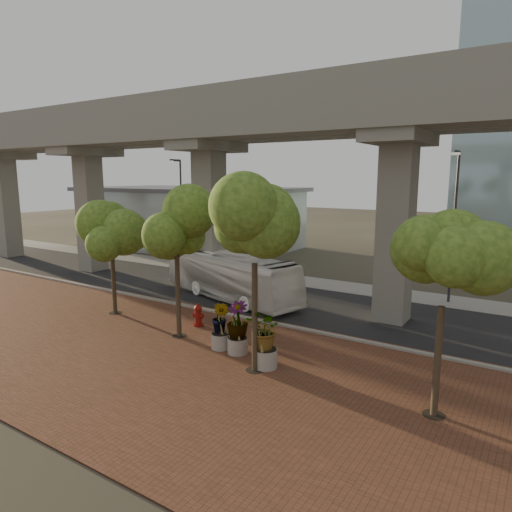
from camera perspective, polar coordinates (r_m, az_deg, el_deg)
The scene contains 18 objects.
ground at distance 25.65m, azimuth 2.13°, elevation -6.98°, with size 160.00×160.00×0.00m, color #322E24.
brick_plaza at distance 19.59m, azimuth -10.22°, elevation -12.52°, with size 70.00×13.00×0.06m, color brown.
asphalt_road at distance 27.32m, azimuth 4.29°, elevation -5.90°, with size 90.00×8.00×0.04m, color black.
curb_strip at distance 24.01m, azimuth -0.33°, elevation -7.96°, with size 70.00×0.25×0.16m, color gray.
far_sidewalk at distance 32.11m, azimuth 9.01°, elevation -3.57°, with size 90.00×3.00×0.06m, color gray.
transit_viaduct at distance 26.29m, azimuth 4.50°, elevation 9.53°, with size 72.00×5.60×12.40m.
station_pavilion at distance 49.53m, azimuth -8.36°, elevation 4.92°, with size 23.00×13.00×6.30m.
transit_bus at distance 27.91m, azimuth -3.25°, elevation -2.50°, with size 2.46×10.46×2.92m, color white.
fire_hydrant at distance 23.16m, azimuth -7.24°, elevation -7.35°, with size 0.57×0.51×1.14m.
planter_front at distance 17.94m, azimuth 1.19°, elevation -9.55°, with size 2.12×2.12×2.33m.
planter_right at distance 19.33m, azimuth -2.33°, elevation -8.25°, with size 2.12×2.12×2.26m.
planter_left at distance 19.93m, azimuth -4.44°, elevation -7.98°, with size 1.92×1.92×2.11m.
street_tree_far_west at distance 25.49m, azimuth -17.70°, elevation 3.22°, with size 3.90×3.90×6.43m.
street_tree_near_west at distance 20.90m, azimuth -9.95°, elevation 3.14°, with size 3.70×3.70×6.69m.
street_tree_near_east at distance 16.72m, azimuth -0.17°, elevation 3.35°, with size 4.40×4.40×7.51m.
street_tree_far_east at distance 14.66m, azimuth 22.43°, elevation -1.98°, with size 3.57×3.57×6.21m.
streetlamp_west at distance 36.78m, azimuth -9.45°, elevation 6.10°, with size 0.43×1.26×8.71m.
streetlamp_east at distance 28.80m, azimuth 23.53°, elevation 4.51°, with size 0.44×1.28×8.83m.
Camera 1 is at (12.51, -21.12, 7.46)m, focal length 32.00 mm.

